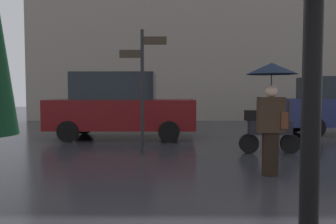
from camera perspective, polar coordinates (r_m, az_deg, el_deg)
The scene contains 4 objects.
pedestrian_with_umbrella at distance 6.07m, azimuth 16.88°, elevation 3.28°, with size 0.86×0.86×1.93m.
parked_scooter at distance 8.30m, azimuth 16.29°, elevation -2.85°, with size 1.42×0.32×1.23m.
parked_car_left at distance 10.74m, azimuth -7.91°, elevation 1.05°, with size 4.44×2.06×2.02m.
street_signpost at distance 7.90m, azimuth -4.26°, elevation 5.53°, with size 1.08×0.08×2.85m.
Camera 1 is at (-0.88, -2.74, 1.44)m, focal length 36.59 mm.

